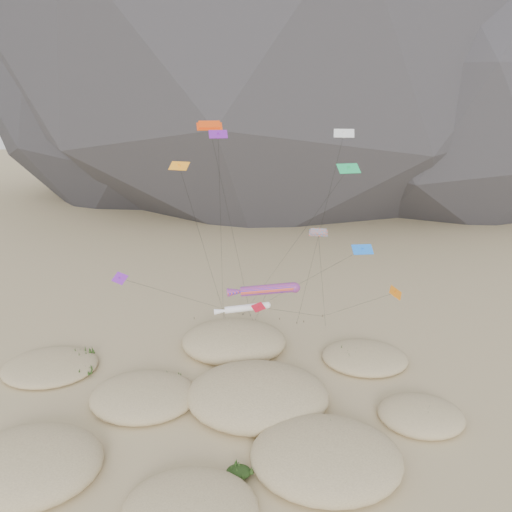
{
  "coord_description": "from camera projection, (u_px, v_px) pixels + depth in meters",
  "views": [
    {
      "loc": [
        3.4,
        -42.6,
        32.48
      ],
      "look_at": [
        1.3,
        12.0,
        14.4
      ],
      "focal_mm": 35.0,
      "sensor_mm": 36.0,
      "label": 1
    }
  ],
  "objects": [
    {
      "name": "dune_grass",
      "position": [
        238.0,
        395.0,
        54.58
      ],
      "size": [
        42.58,
        31.0,
        1.47
      ],
      "color": "black",
      "rests_on": "ground"
    },
    {
      "name": "orange_parafoil",
      "position": [
        210.0,
        128.0,
        57.98
      ],
      "size": [
        5.8,
        10.56,
        29.25
      ],
      "color": "#E9410C",
      "rests_on": "ground"
    },
    {
      "name": "rainbow_tube_kite",
      "position": [
        265.0,
        290.0,
        56.83
      ],
      "size": [
        8.38,
        15.39,
        11.91
      ],
      "color": "#FF501A",
      "rests_on": "ground"
    },
    {
      "name": "multi_parafoil",
      "position": [
        319.0,
        235.0,
        53.7
      ],
      "size": [
        3.93,
        14.84,
        18.51
      ],
      "color": "#FF4E1A",
      "rests_on": "ground"
    },
    {
      "name": "white_tube_kite",
      "position": [
        244.0,
        308.0,
        57.99
      ],
      "size": [
        6.63,
        14.19,
        9.16
      ],
      "color": "white",
      "rests_on": "ground"
    },
    {
      "name": "ground",
      "position": [
        239.0,
        427.0,
        50.74
      ],
      "size": [
        500.0,
        500.0,
        0.0
      ],
      "primitive_type": "plane",
      "color": "#CCB789",
      "rests_on": "ground"
    },
    {
      "name": "kite_stakes",
      "position": [
        262.0,
        320.0,
        74.12
      ],
      "size": [
        19.44,
        4.17,
        0.3
      ],
      "color": "#3F2D1E",
      "rests_on": "ground"
    },
    {
      "name": "dunes",
      "position": [
        221.0,
        403.0,
        53.35
      ],
      "size": [
        52.99,
        38.73,
        4.07
      ],
      "color": "#CCB789",
      "rests_on": "ground"
    },
    {
      "name": "delta_kites",
      "position": [
        288.0,
        215.0,
        54.77
      ],
      "size": [
        31.92,
        23.23,
        28.5
      ],
      "color": "orange",
      "rests_on": "ground"
    }
  ]
}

